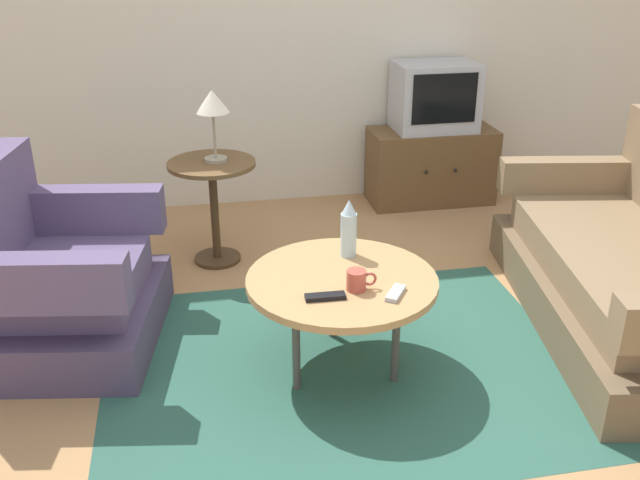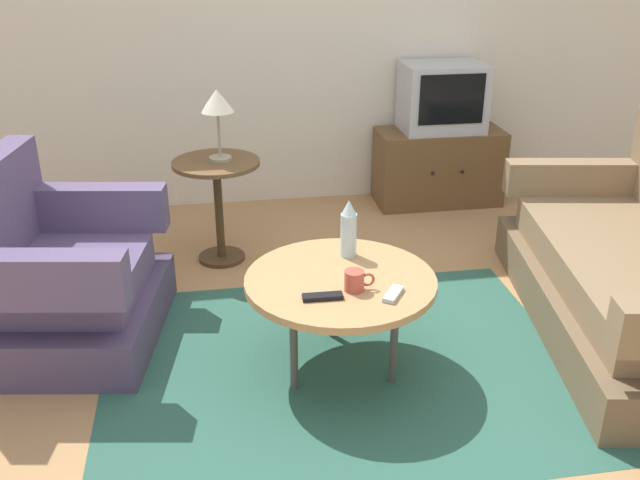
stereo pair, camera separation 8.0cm
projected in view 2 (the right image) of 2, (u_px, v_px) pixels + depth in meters
name	position (u px, v px, depth m)	size (l,w,h in m)	color
ground_plane	(354.00, 355.00, 3.43)	(16.00, 16.00, 0.00)	#AD7F51
back_wall	(291.00, 13.00, 4.88)	(9.00, 0.12, 2.70)	beige
area_rug	(339.00, 366.00, 3.35)	(2.20, 1.73, 0.00)	#2D5B4C
armchair	(60.00, 281.00, 3.46)	(0.95, 1.09, 0.92)	#4B3E5C
coffee_table	(340.00, 284.00, 3.17)	(0.86, 0.86, 0.47)	tan
side_table	(218.00, 189.00, 4.23)	(0.52, 0.52, 0.64)	brown
tv_stand	(438.00, 167.00, 5.21)	(0.91, 0.43, 0.55)	brown
television	(442.00, 97.00, 5.01)	(0.58, 0.41, 0.48)	#B7B7BC
table_lamp	(217.00, 105.00, 4.03)	(0.19, 0.19, 0.42)	#9E937A
vase	(349.00, 229.00, 3.31)	(0.08, 0.08, 0.28)	silver
mug	(355.00, 281.00, 3.03)	(0.13, 0.09, 0.09)	#B74C3D
tv_remote_dark	(323.00, 297.00, 2.98)	(0.17, 0.06, 0.02)	black
tv_remote_silver	(393.00, 294.00, 3.00)	(0.12, 0.15, 0.02)	#B2B2B7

